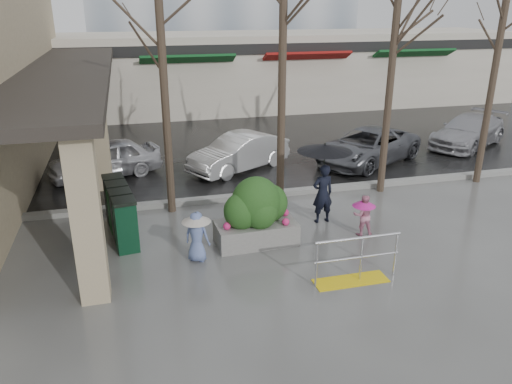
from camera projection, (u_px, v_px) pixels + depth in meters
name	position (u px, v px, depth m)	size (l,w,h in m)	color
ground	(276.00, 262.00, 11.37)	(120.00, 120.00, 0.00)	#51514F
street_asphalt	(175.00, 97.00, 31.28)	(120.00, 36.00, 0.01)	black
curb	(238.00, 197.00, 14.97)	(120.00, 0.30, 0.15)	gray
canopy_slab	(66.00, 66.00, 16.20)	(2.80, 18.00, 0.25)	#2D2823
pillar_front	(87.00, 218.00, 9.38)	(0.55, 0.55, 3.50)	tan
pillar_back	(99.00, 135.00, 15.27)	(0.55, 0.55, 3.50)	tan
storefront_row	(218.00, 71.00, 27.38)	(34.00, 6.74, 4.00)	beige
handrail	(355.00, 265.00, 10.47)	(1.90, 0.50, 1.03)	yellow
tree_west	(160.00, 22.00, 12.36)	(3.20, 3.20, 6.80)	#382B21
tree_midwest	(283.00, 15.00, 13.05)	(3.20, 3.20, 7.00)	#382B21
tree_mideast	(395.00, 29.00, 13.96)	(3.20, 3.20, 6.50)	#382B21
tree_east	(505.00, 8.00, 14.59)	(3.20, 3.20, 7.20)	#382B21
woman	(324.00, 171.00, 12.97)	(1.44, 1.44, 2.19)	black
child_pink	(363.00, 212.00, 12.51)	(0.59, 0.59, 1.07)	pink
child_blue	(197.00, 232.00, 11.21)	(0.69, 0.66, 1.19)	#6579B4
planter	(256.00, 212.00, 12.01)	(1.99, 1.15, 1.71)	slate
news_boxes	(120.00, 211.00, 12.47)	(0.85, 2.38, 1.30)	#0C361F
car_a	(105.00, 159.00, 16.75)	(1.49, 3.70, 1.26)	#BCBDC2
car_b	(239.00, 152.00, 17.44)	(1.33, 3.82, 1.26)	silver
car_c	(367.00, 146.00, 18.22)	(2.09, 4.53, 1.26)	slate
car_d	(468.00, 131.00, 20.39)	(1.77, 4.34, 1.26)	#A7A7AB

